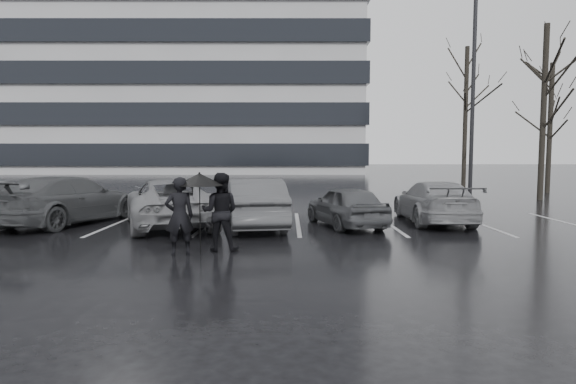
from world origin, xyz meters
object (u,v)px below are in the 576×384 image
(car_west_b, at_px, (170,202))
(tree_ne, at_px, (550,128))
(car_main, at_px, (346,206))
(car_east, at_px, (434,202))
(lamp_post, at_px, (473,101))
(car_west_a, at_px, (255,203))
(car_west_c, at_px, (68,200))
(pedestrian_left, at_px, (179,216))
(pedestrian_right, at_px, (220,212))
(tree_north, at_px, (465,118))
(tree_east, at_px, (543,113))

(car_west_b, distance_m, tree_ne, 21.57)
(car_main, bearing_deg, car_west_b, -17.86)
(car_east, height_order, lamp_post, lamp_post)
(car_west_a, relative_size, lamp_post, 0.46)
(car_west_c, distance_m, pedestrian_left, 6.36)
(car_west_a, bearing_deg, pedestrian_right, 71.68)
(car_west_a, bearing_deg, tree_north, -136.45)
(pedestrian_right, xyz_separation_m, lamp_post, (9.28, 9.79, 3.47))
(car_west_a, xyz_separation_m, lamp_post, (8.73, 6.44, 3.63))
(car_west_a, relative_size, pedestrian_right, 2.48)
(lamp_post, bearing_deg, car_main, -134.06)
(tree_east, bearing_deg, car_west_a, -146.97)
(tree_east, height_order, tree_ne, tree_east)
(car_west_a, bearing_deg, pedestrian_left, 61.30)
(car_west_a, height_order, tree_north, tree_north)
(car_east, bearing_deg, pedestrian_left, 35.95)
(pedestrian_left, distance_m, lamp_post, 14.79)
(lamp_post, bearing_deg, car_west_c, -158.65)
(tree_north, bearing_deg, car_west_c, -140.37)
(car_west_c, height_order, car_east, car_west_c)
(car_main, bearing_deg, tree_east, -157.96)
(pedestrian_right, height_order, lamp_post, lamp_post)
(car_west_b, xyz_separation_m, car_west_c, (-3.24, 0.47, 0.03))
(car_main, distance_m, car_west_a, 2.69)
(car_main, distance_m, tree_ne, 17.59)
(car_west_c, height_order, tree_ne, tree_ne)
(car_main, xyz_separation_m, car_west_a, (-2.68, -0.19, 0.10))
(car_west_c, bearing_deg, pedestrian_left, 153.18)
(tree_east, bearing_deg, car_east, -134.65)
(car_west_c, distance_m, tree_ne, 24.07)
(car_west_b, distance_m, pedestrian_right, 4.16)
(car_main, height_order, car_west_b, car_west_b)
(car_main, distance_m, tree_north, 17.90)
(car_west_b, xyz_separation_m, pedestrian_right, (2.02, -3.64, 0.17))
(pedestrian_right, xyz_separation_m, tree_north, (12.22, 18.58, 3.38))
(car_west_a, xyz_separation_m, car_west_b, (-2.57, 0.29, -0.01))
(car_main, height_order, lamp_post, lamp_post)
(car_west_c, distance_m, pedestrian_right, 6.67)
(pedestrian_left, relative_size, tree_ne, 0.24)
(pedestrian_right, relative_size, tree_north, 0.20)
(car_west_a, xyz_separation_m, pedestrian_right, (-0.55, -3.35, 0.16))
(car_main, relative_size, car_west_c, 0.70)
(car_west_b, bearing_deg, pedestrian_left, 87.02)
(car_west_c, relative_size, pedestrian_right, 2.91)
(pedestrian_right, distance_m, tree_east, 17.85)
(car_west_c, xyz_separation_m, tree_east, (18.48, 7.48, 3.26))
(pedestrian_left, height_order, pedestrian_right, pedestrian_right)
(tree_ne, xyz_separation_m, tree_north, (-3.50, 3.00, 0.75))
(tree_east, bearing_deg, pedestrian_left, -139.40)
(lamp_post, bearing_deg, tree_ne, 41.98)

